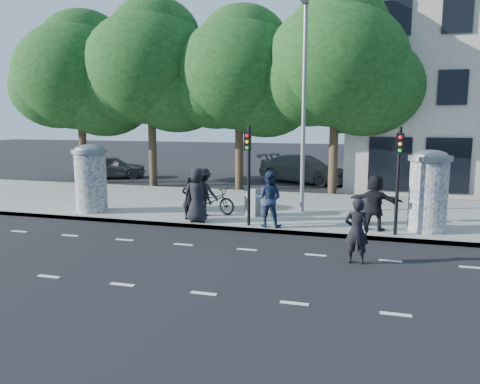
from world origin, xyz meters
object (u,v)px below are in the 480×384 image
(bicycle, at_px, (213,200))
(ped_c, at_px, (269,199))
(street_lamp, at_px, (304,92))
(ped_d, at_px, (203,192))
(traffic_pole_far, at_px, (398,170))
(ad_column_right, at_px, (429,189))
(man_road, at_px, (356,231))
(cabinet_left, at_px, (253,202))
(ped_a, at_px, (197,195))
(cabinet_right, at_px, (362,210))
(ped_f, at_px, (375,203))
(ped_b, at_px, (189,198))
(ad_column_left, at_px, (91,177))
(car_left, at_px, (111,167))
(traffic_pole_near, at_px, (248,165))
(car_right, at_px, (303,169))

(bicycle, bearing_deg, ped_c, -107.84)
(street_lamp, xyz_separation_m, ped_d, (-3.47, -1.67, -3.74))
(traffic_pole_far, xyz_separation_m, bicycle, (-6.68, 1.69, -1.57))
(ad_column_right, xyz_separation_m, man_road, (-2.10, -3.73, -0.67))
(man_road, bearing_deg, cabinet_left, -51.72)
(ped_a, relative_size, cabinet_right, 1.91)
(ad_column_right, xyz_separation_m, ped_d, (-7.87, 0.27, -0.49))
(ad_column_right, relative_size, ped_f, 1.44)
(street_lamp, height_order, ped_b, street_lamp)
(ad_column_left, height_order, ped_b, ad_column_left)
(ad_column_left, distance_m, ped_a, 4.78)
(ped_b, height_order, cabinet_right, ped_b)
(ped_d, distance_m, bicycle, 0.68)
(ped_a, relative_size, man_road, 1.11)
(bicycle, height_order, car_left, car_left)
(ped_a, bearing_deg, ad_column_left, -19.31)
(traffic_pole_far, bearing_deg, traffic_pole_near, 180.00)
(ad_column_right, xyz_separation_m, traffic_pole_near, (-5.80, -0.91, 0.69))
(ped_a, distance_m, man_road, 6.29)
(car_right, bearing_deg, ad_column_left, 174.71)
(street_lamp, bearing_deg, traffic_pole_near, -116.23)
(ad_column_left, relative_size, car_left, 0.62)
(traffic_pole_near, distance_m, traffic_pole_far, 4.80)
(ad_column_left, xyz_separation_m, ped_a, (4.71, -0.65, -0.42))
(cabinet_right, bearing_deg, traffic_pole_far, -61.68)
(ped_c, bearing_deg, street_lamp, -103.26)
(cabinet_right, xyz_separation_m, car_right, (-3.73, 11.35, 0.16))
(street_lamp, xyz_separation_m, ped_a, (-3.29, -2.78, -3.68))
(traffic_pole_far, distance_m, bicycle, 7.07)
(ped_c, relative_size, bicycle, 0.98)
(traffic_pole_near, height_order, ped_f, traffic_pole_near)
(ped_f, height_order, car_left, ped_f)
(ped_b, xyz_separation_m, bicycle, (0.43, 1.35, -0.27))
(ped_f, bearing_deg, traffic_pole_far, 154.24)
(ped_a, bearing_deg, bicycle, -101.80)
(ped_f, relative_size, cabinet_right, 1.81)
(bicycle, bearing_deg, traffic_pole_near, -117.50)
(bicycle, distance_m, cabinet_right, 5.63)
(man_road, height_order, bicycle, man_road)
(bicycle, bearing_deg, cabinet_left, -76.34)
(street_lamp, bearing_deg, ped_f, -40.09)
(ad_column_right, distance_m, traffic_pole_far, 1.52)
(ad_column_right, height_order, ped_f, ad_column_right)
(ad_column_right, relative_size, ped_d, 1.47)
(street_lamp, relative_size, ped_b, 5.14)
(ped_c, bearing_deg, cabinet_right, -156.20)
(ped_c, distance_m, man_road, 4.17)
(ped_a, bearing_deg, traffic_pole_far, 168.05)
(ped_a, height_order, cabinet_left, ped_a)
(ad_column_left, xyz_separation_m, street_lamp, (8.00, 2.13, 3.26))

